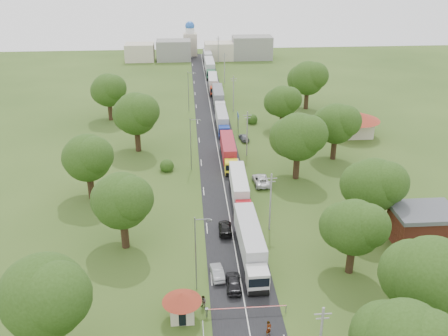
{
  "coord_description": "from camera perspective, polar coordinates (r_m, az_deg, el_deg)",
  "views": [
    {
      "loc": [
        -5.97,
        -69.15,
        38.38
      ],
      "look_at": [
        0.05,
        8.68,
        3.0
      ],
      "focal_mm": 40.0,
      "sensor_mm": 36.0,
      "label": 1
    }
  ],
  "objects": [
    {
      "name": "church",
      "position": [
        190.04,
        -3.88,
        14.33
      ],
      "size": [
        5.0,
        5.0,
        12.3
      ],
      "color": "beige",
      "rests_on": "ground"
    },
    {
      "name": "guard_booth",
      "position": [
        57.11,
        -4.82,
        -15.08
      ],
      "size": [
        4.4,
        4.4,
        3.45
      ],
      "color": "beige",
      "rests_on": "ground"
    },
    {
      "name": "truck_2",
      "position": [
        95.08,
        0.52,
        1.94
      ],
      "size": [
        2.58,
        14.2,
        3.94
      ],
      "color": "yellow",
      "rests_on": "ground"
    },
    {
      "name": "pedestrian_near",
      "position": [
        55.81,
        5.12,
        -17.84
      ],
      "size": [
        0.83,
        0.81,
        1.92
      ],
      "primitive_type": "imported",
      "rotation": [
        0.0,
        0.0,
        0.71
      ],
      "color": "gray",
      "rests_on": "ground"
    },
    {
      "name": "tree_9",
      "position": [
        51.72,
        -19.8,
        -13.49
      ],
      "size": [
        9.6,
        9.6,
        12.05
      ],
      "color": "#382616",
      "rests_on": "ground"
    },
    {
      "name": "pole_4",
      "position": [
        150.42,
        0.06,
        11.44
      ],
      "size": [
        1.6,
        0.24,
        9.0
      ],
      "color": "gray",
      "rests_on": "ground"
    },
    {
      "name": "tree_1",
      "position": [
        55.24,
        22.64,
        -11.34
      ],
      "size": [
        9.6,
        9.6,
        12.05
      ],
      "color": "#382616",
      "rests_on": "ground"
    },
    {
      "name": "truck_0",
      "position": [
        66.33,
        3.05,
        -8.59
      ],
      "size": [
        2.96,
        15.77,
        4.37
      ],
      "color": "silver",
      "rests_on": "ground"
    },
    {
      "name": "info_sign",
      "position": [
        110.55,
        1.62,
        5.71
      ],
      "size": [
        0.12,
        3.1,
        4.1
      ],
      "color": "slate",
      "rests_on": "ground"
    },
    {
      "name": "boom_barrier",
      "position": [
        58.1,
        1.22,
        -15.81
      ],
      "size": [
        9.22,
        0.35,
        1.18
      ],
      "color": "slate",
      "rests_on": "ground"
    },
    {
      "name": "truck_3",
      "position": [
        112.2,
        -0.23,
        5.48
      ],
      "size": [
        2.41,
        13.78,
        3.82
      ],
      "color": "navy",
      "rests_on": "ground"
    },
    {
      "name": "lamp_2",
      "position": [
        123.59,
        -4.03,
        8.92
      ],
      "size": [
        2.03,
        0.22,
        10.0
      ],
      "color": "slate",
      "rests_on": "ground"
    },
    {
      "name": "tree_13",
      "position": [
        119.84,
        -13.08,
        8.68
      ],
      "size": [
        8.8,
        8.8,
        11.07
      ],
      "color": "#382616",
      "rests_on": "ground"
    },
    {
      "name": "pole_3",
      "position": [
        123.39,
        1.09,
        8.53
      ],
      "size": [
        1.6,
        0.24,
        9.0
      ],
      "color": "gray",
      "rests_on": "ground"
    },
    {
      "name": "tree_10",
      "position": [
        67.59,
        -11.62,
        -3.61
      ],
      "size": [
        8.8,
        8.8,
        11.07
      ],
      "color": "#382616",
      "rests_on": "ground"
    },
    {
      "name": "house_cream",
      "position": [
        111.04,
        14.78,
        5.33
      ],
      "size": [
        10.08,
        10.08,
        5.8
      ],
      "color": "beige",
      "rests_on": "ground"
    },
    {
      "name": "pole_2",
      "position": [
        96.92,
        2.66,
        4.01
      ],
      "size": [
        1.6,
        0.24,
        9.0
      ],
      "color": "gray",
      "rests_on": "ground"
    },
    {
      "name": "road",
      "position": [
        97.24,
        -0.55,
        1.13
      ],
      "size": [
        8.0,
        200.0,
        0.04
      ],
      "primitive_type": "cube",
      "color": "black",
      "rests_on": "ground"
    },
    {
      "name": "tree_11",
      "position": [
        82.15,
        -15.34,
        1.18
      ],
      "size": [
        8.8,
        8.8,
        11.07
      ],
      "color": "#382616",
      "rests_on": "ground"
    },
    {
      "name": "pedestrian_booth",
      "position": [
        59.15,
        -2.37,
        -15.08
      ],
      "size": [
        0.98,
        0.98,
        1.6
      ],
      "primitive_type": "imported",
      "rotation": [
        0.0,
        0.0,
        -0.77
      ],
      "color": "gray",
      "rests_on": "ground"
    },
    {
      "name": "car_verge_near",
      "position": [
        86.72,
        4.25,
        -1.39
      ],
      "size": [
        2.82,
        5.64,
        1.53
      ],
      "primitive_type": "imported",
      "rotation": [
        0.0,
        0.0,
        3.19
      ],
      "color": "silver",
      "rests_on": "ground"
    },
    {
      "name": "tree_6",
      "position": [
        111.02,
        6.71,
        7.58
      ],
      "size": [
        8.0,
        8.0,
        10.1
      ],
      "color": "#382616",
      "rests_on": "ground"
    },
    {
      "name": "truck_5",
      "position": [
        143.0,
        -1.26,
        9.67
      ],
      "size": [
        2.79,
        14.13,
        3.91
      ],
      "color": "#A22E18",
      "rests_on": "ground"
    },
    {
      "name": "ground",
      "position": [
        79.31,
        0.45,
        -4.56
      ],
      "size": [
        260.0,
        260.0,
        0.0
      ],
      "primitive_type": "plane",
      "color": "#2D4818",
      "rests_on": "ground"
    },
    {
      "name": "car_lane_front",
      "position": [
        62.02,
        1.11,
        -12.95
      ],
      "size": [
        1.94,
        4.58,
        1.55
      ],
      "primitive_type": "imported",
      "rotation": [
        0.0,
        0.0,
        3.12
      ],
      "color": "black",
      "rests_on": "ground"
    },
    {
      "name": "truck_6",
      "position": [
        161.02,
        -1.63,
        11.43
      ],
      "size": [
        2.81,
        15.71,
        4.36
      ],
      "color": "#235E3B",
      "rests_on": "ground"
    },
    {
      "name": "lamp_0",
      "position": [
        59.1,
        -3.12,
        -9.4
      ],
      "size": [
        2.03,
        0.22,
        10.0
      ],
      "color": "slate",
      "rests_on": "ground"
    },
    {
      "name": "car_lane_mid",
      "position": [
        63.83,
        -0.78,
        -11.84
      ],
      "size": [
        1.82,
        4.16,
        1.33
      ],
      "primitive_type": "imported",
      "rotation": [
        0.0,
        0.0,
        3.25
      ],
      "color": "gray",
      "rests_on": "ground"
    },
    {
      "name": "pole_5",
      "position": [
        177.75,
        -0.66,
        13.45
      ],
      "size": [
        1.6,
        0.24,
        9.0
      ],
      "color": "gray",
      "rests_on": "ground"
    },
    {
      "name": "tree_12",
      "position": [
        99.64,
        -10.05,
        6.16
      ],
      "size": [
        9.6,
        9.6,
        12.05
      ],
      "color": "#382616",
      "rests_on": "ground"
    },
    {
      "name": "pole_1",
      "position": [
        71.62,
        5.33,
        -3.8
      ],
      "size": [
        1.6,
        0.24,
        9.0
      ],
      "color": "gray",
      "rests_on": "ground"
    },
    {
      "name": "truck_4",
      "position": [
        128.97,
        -0.66,
        8.08
      ],
      "size": [
        2.75,
        14.8,
        4.1
      ],
      "color": "silver",
      "rests_on": "ground"
    },
    {
      "name": "truck_1",
      "position": [
        80.68,
        1.78,
        -2.34
      ],
      "size": [
        2.75,
        14.36,
        3.98
      ],
      "color": "#A6131A",
      "rests_on": "ground"
    },
    {
      "name": "tree_2",
      "position": [
        63.55,
        14.62,
        -6.51
      ],
      "size": [
        8.0,
        8.0,
        10.1
      ],
      "color": "#382616",
      "rests_on": "ground"
    },
    {
      "name": "tree_3",
      "position": [
        73.5,
        16.73,
        -1.81
      ],
      "size": [
        8.8,
        8.8,
        11.07
      ],
      "color": "#382616",
      "rests_on": "ground"
    },
    {
      "name": "tree_5",
      "position": [
        96.82,
        12.66,
        5.01
      ],
      "size": [
        8.8,
        8.8,
        11.07
      ],
      "color": "#382616",
      "rests_on": "ground"
    },
    {
      "name": "car_lane_rear",
      "position": [
        72.64,
        0.14,
        -6.88
      ],
      "size": [
        2.06,
        4.74,
        1.36
      ],
      "primitive_type": "imported",
      "rotation": [
        0.0,
        0.0,
        3.11
      ],
      "color": "black",
      "rests_on": "ground"
    },
    {
      "name": "house_brick",
      "position": [
        74.59,
        21.74,
        -6.16
      ],
      "size": [
        8.6,
        6.6,
        5.2
      ],
      "color": "maroon",
      "rests_on": "ground"
    },
    {
      "name": "lamp_1",
      "position": [
        90.32,
        -3.73,
        3.02
      ],
      "size": [
        2.03,
        0.22,
        10.0
      ],
      "color": "slate",
      "rests_on": "ground"
    },
    {
      "name": "tree_4",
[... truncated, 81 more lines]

